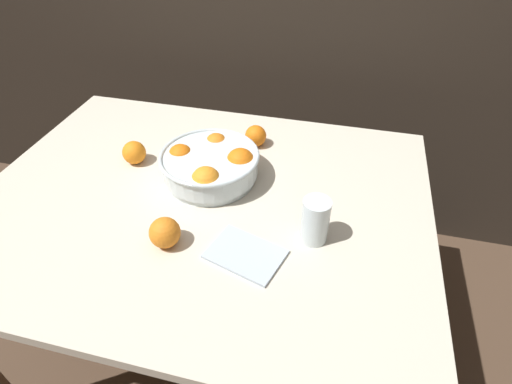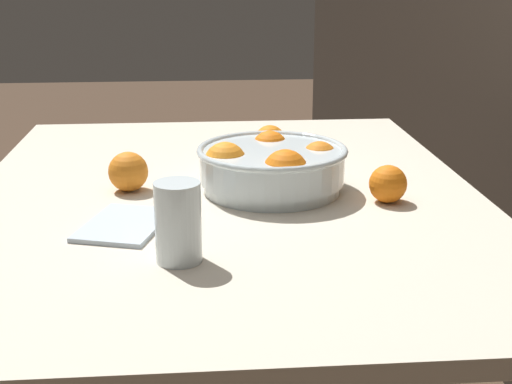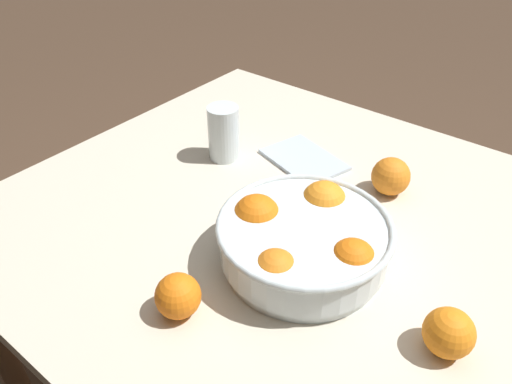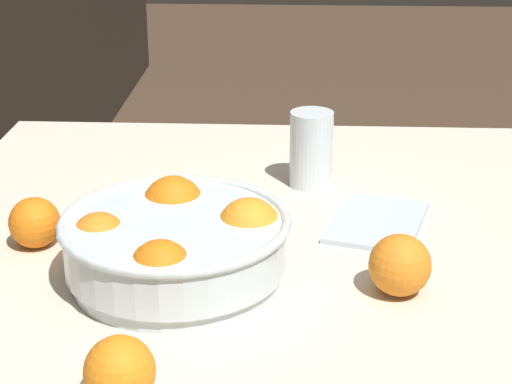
# 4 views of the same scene
# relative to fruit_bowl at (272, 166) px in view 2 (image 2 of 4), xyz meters

# --- Properties ---
(dining_table) EXTENTS (1.25, 0.97, 0.75)m
(dining_table) POSITION_rel_fruit_bowl_xyz_m (-0.00, -0.09, -0.13)
(dining_table) COLOR beige
(dining_table) RESTS_ON ground_plane
(fruit_bowl) EXTENTS (0.29, 0.29, 0.10)m
(fruit_bowl) POSITION_rel_fruit_bowl_xyz_m (0.00, 0.00, 0.00)
(fruit_bowl) COLOR silver
(fruit_bowl) RESTS_ON dining_table
(juice_glass) EXTENTS (0.07, 0.07, 0.12)m
(juice_glass) POSITION_rel_fruit_bowl_xyz_m (0.32, -0.17, 0.00)
(juice_glass) COLOR #F4A314
(juice_glass) RESTS_ON dining_table
(orange_loose_near_bowl) EXTENTS (0.07, 0.07, 0.07)m
(orange_loose_near_bowl) POSITION_rel_fruit_bowl_xyz_m (0.08, 0.20, -0.01)
(orange_loose_near_bowl) COLOR orange
(orange_loose_near_bowl) RESTS_ON dining_table
(orange_loose_front) EXTENTS (0.08, 0.08, 0.08)m
(orange_loose_front) POSITION_rel_fruit_bowl_xyz_m (-0.02, -0.27, -0.01)
(orange_loose_front) COLOR orange
(orange_loose_front) RESTS_ON dining_table
(orange_loose_aside) EXTENTS (0.07, 0.07, 0.07)m
(orange_loose_aside) POSITION_rel_fruit_bowl_xyz_m (-0.26, 0.02, -0.01)
(orange_loose_aside) COLOR orange
(orange_loose_aside) RESTS_ON dining_table
(napkin) EXTENTS (0.20, 0.17, 0.01)m
(napkin) POSITION_rel_fruit_bowl_xyz_m (0.17, -0.27, -0.05)
(napkin) COLOR silver
(napkin) RESTS_ON dining_table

